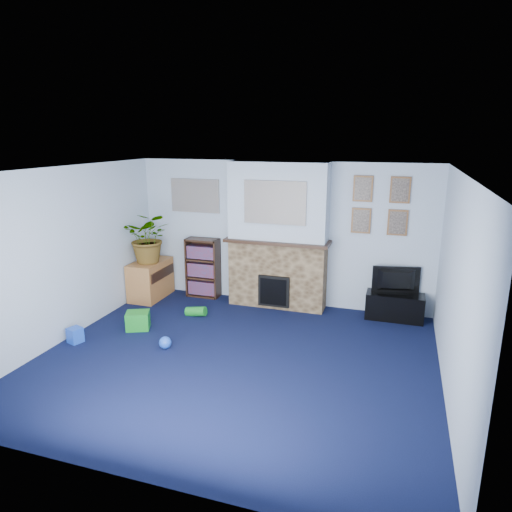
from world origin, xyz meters
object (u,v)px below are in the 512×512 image
(television, at_px, (397,281))
(bookshelf, at_px, (203,269))
(sideboard, at_px, (151,278))
(tv_stand, at_px, (395,305))

(television, height_order, bookshelf, bookshelf)
(bookshelf, height_order, sideboard, bookshelf)
(television, bearing_deg, tv_stand, 78.93)
(bookshelf, xyz_separation_m, sideboard, (-0.86, -0.36, -0.15))
(television, distance_m, sideboard, 4.17)
(tv_stand, relative_size, television, 1.21)
(television, relative_size, bookshelf, 0.69)
(bookshelf, bearing_deg, television, -0.98)
(tv_stand, bearing_deg, bookshelf, 178.67)
(television, bearing_deg, sideboard, -6.93)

